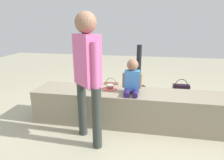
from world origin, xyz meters
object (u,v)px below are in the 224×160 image
(child_seated, at_px, (132,78))
(handbag_brown_canvas, at_px, (111,88))
(gift_bag, at_px, (129,90))
(cake_plate, at_px, (110,88))
(cake_box_white, at_px, (163,101))
(adult_standing, at_px, (87,68))
(water_bottle_near_gift, at_px, (138,97))
(handbag_black_leather, at_px, (181,90))
(party_cup_red, at_px, (172,96))

(child_seated, bearing_deg, handbag_brown_canvas, 113.97)
(handbag_brown_canvas, bearing_deg, gift_bag, -1.44)
(child_seated, distance_m, gift_bag, 1.30)
(cake_plate, distance_m, handbag_brown_canvas, 1.15)
(handbag_brown_canvas, bearing_deg, cake_box_white, -18.15)
(cake_box_white, bearing_deg, cake_plate, -139.97)
(adult_standing, xyz_separation_m, handbag_brown_canvas, (-0.04, 1.67, -0.82))
(child_seated, bearing_deg, cake_plate, 163.75)
(water_bottle_near_gift, bearing_deg, handbag_brown_canvas, 150.82)
(adult_standing, bearing_deg, handbag_black_leather, 53.24)
(water_bottle_near_gift, bearing_deg, handbag_black_leather, 31.40)
(child_seated, relative_size, cake_box_white, 1.55)
(party_cup_red, bearing_deg, handbag_brown_canvas, 178.70)
(cake_plate, height_order, handbag_brown_canvas, cake_plate)
(handbag_brown_canvas, bearing_deg, adult_standing, -88.77)
(adult_standing, bearing_deg, party_cup_red, 53.55)
(child_seated, relative_size, party_cup_red, 4.63)
(adult_standing, bearing_deg, child_seated, 46.22)
(cake_plate, height_order, water_bottle_near_gift, cake_plate)
(water_bottle_near_gift, relative_size, handbag_black_leather, 0.57)
(cake_box_white, bearing_deg, party_cup_red, 57.63)
(water_bottle_near_gift, relative_size, handbag_brown_canvas, 0.55)
(adult_standing, height_order, handbag_black_leather, adult_standing)
(child_seated, relative_size, adult_standing, 0.31)
(adult_standing, distance_m, gift_bag, 1.89)
(adult_standing, distance_m, handbag_brown_canvas, 1.86)
(child_seated, relative_size, cake_plate, 2.16)
(adult_standing, distance_m, party_cup_red, 2.23)
(handbag_black_leather, height_order, handbag_brown_canvas, handbag_brown_canvas)
(party_cup_red, bearing_deg, handbag_black_leather, 51.17)
(adult_standing, xyz_separation_m, water_bottle_near_gift, (0.54, 1.35, -0.86))
(child_seated, height_order, adult_standing, adult_standing)
(cake_box_white, bearing_deg, water_bottle_near_gift, 177.15)
(handbag_black_leather, distance_m, handbag_brown_canvas, 1.46)
(adult_standing, height_order, cake_box_white, adult_standing)
(cake_plate, bearing_deg, handbag_black_leather, 45.53)
(party_cup_red, distance_m, handbag_brown_canvas, 1.25)
(party_cup_red, xyz_separation_m, handbag_brown_canvas, (-1.25, 0.03, 0.08))
(cake_plate, xyz_separation_m, party_cup_red, (1.07, 1.04, -0.46))
(water_bottle_near_gift, bearing_deg, party_cup_red, 23.36)
(cake_plate, relative_size, handbag_brown_canvas, 0.63)
(cake_plate, relative_size, party_cup_red, 2.15)
(adult_standing, distance_m, water_bottle_near_gift, 1.69)
(adult_standing, bearing_deg, cake_plate, 76.08)
(handbag_black_leather, bearing_deg, cake_box_white, -125.27)
(gift_bag, bearing_deg, cake_plate, -100.03)
(cake_box_white, distance_m, handbag_black_leather, 0.68)
(cake_plate, distance_m, handbag_black_leather, 1.84)
(adult_standing, relative_size, cake_box_white, 5.06)
(adult_standing, bearing_deg, gift_bag, 78.55)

